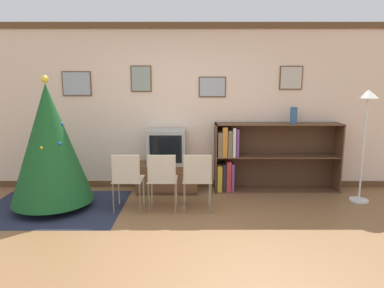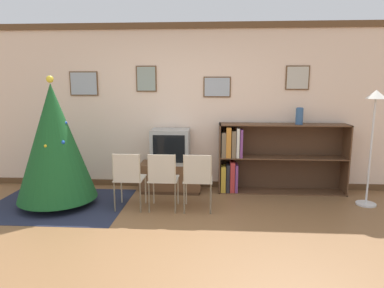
# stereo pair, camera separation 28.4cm
# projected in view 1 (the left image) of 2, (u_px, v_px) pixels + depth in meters

# --- Properties ---
(ground_plane) EXTENTS (24.00, 24.00, 0.00)m
(ground_plane) POSITION_uv_depth(u_px,v_px,m) (176.00, 250.00, 3.65)
(ground_plane) COLOR brown
(wall_back) EXTENTS (8.17, 0.11, 2.70)m
(wall_back) POSITION_uv_depth(u_px,v_px,m) (182.00, 107.00, 5.67)
(wall_back) COLOR beige
(wall_back) RESTS_ON ground_plane
(area_rug) EXTENTS (1.95, 1.53, 0.01)m
(area_rug) POSITION_uv_depth(u_px,v_px,m) (56.00, 207.00, 4.88)
(area_rug) COLOR #23283D
(area_rug) RESTS_ON ground_plane
(christmas_tree) EXTENTS (1.11, 1.11, 1.85)m
(christmas_tree) POSITION_uv_depth(u_px,v_px,m) (51.00, 144.00, 4.72)
(christmas_tree) COLOR maroon
(christmas_tree) RESTS_ON area_rug
(tv_console) EXTENTS (0.99, 0.46, 0.47)m
(tv_console) POSITION_uv_depth(u_px,v_px,m) (168.00, 177.00, 5.58)
(tv_console) COLOR #4C311E
(tv_console) RESTS_ON ground_plane
(television) EXTENTS (0.61, 0.44, 0.56)m
(television) POSITION_uv_depth(u_px,v_px,m) (168.00, 147.00, 5.49)
(television) COLOR #9E9E99
(television) RESTS_ON tv_console
(folding_chair_left) EXTENTS (0.40, 0.40, 0.82)m
(folding_chair_left) POSITION_uv_depth(u_px,v_px,m) (128.00, 178.00, 4.67)
(folding_chair_left) COLOR #BCB29E
(folding_chair_left) RESTS_ON ground_plane
(folding_chair_center) EXTENTS (0.40, 0.40, 0.82)m
(folding_chair_center) POSITION_uv_depth(u_px,v_px,m) (163.00, 178.00, 4.67)
(folding_chair_center) COLOR #BCB29E
(folding_chair_center) RESTS_ON ground_plane
(folding_chair_right) EXTENTS (0.40, 0.40, 0.82)m
(folding_chair_right) POSITION_uv_depth(u_px,v_px,m) (198.00, 178.00, 4.67)
(folding_chair_right) COLOR #BCB29E
(folding_chair_right) RESTS_ON ground_plane
(bookshelf) EXTENTS (2.02, 0.36, 1.12)m
(bookshelf) POSITION_uv_depth(u_px,v_px,m) (256.00, 157.00, 5.59)
(bookshelf) COLOR brown
(bookshelf) RESTS_ON ground_plane
(vase) EXTENTS (0.11, 0.11, 0.26)m
(vase) POSITION_uv_depth(u_px,v_px,m) (295.00, 115.00, 5.43)
(vase) COLOR #335684
(vase) RESTS_ON bookshelf
(standing_lamp) EXTENTS (0.28, 0.28, 1.66)m
(standing_lamp) POSITION_uv_depth(u_px,v_px,m) (367.00, 117.00, 4.93)
(standing_lamp) COLOR silver
(standing_lamp) RESTS_ON ground_plane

